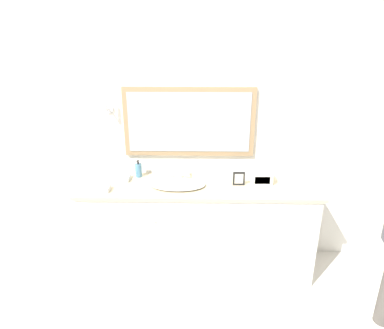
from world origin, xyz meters
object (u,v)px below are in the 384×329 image
Objects in this scene: appliance_box at (261,177)px; picture_frame at (238,179)px; soap_bottle at (138,170)px; sink_basin at (178,184)px.

picture_frame reaches higher than appliance_box.
picture_frame is (0.95, -0.18, -0.00)m from soap_bottle.
appliance_box is 0.23m from picture_frame.
sink_basin reaches higher than soap_bottle.
soap_bottle is at bearing 152.30° from sink_basin.
soap_bottle reaches higher than picture_frame.
sink_basin is at bearing -173.16° from appliance_box.
soap_bottle is 1.18m from appliance_box.
sink_basin is at bearing -27.70° from soap_bottle.
appliance_box is at bearing 6.84° from sink_basin.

